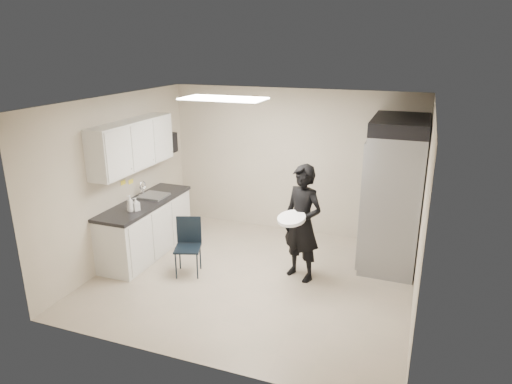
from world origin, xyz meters
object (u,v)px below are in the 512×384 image
at_px(lower_counter, 146,229).
at_px(folding_chair, 188,248).
at_px(commercial_fridge, 394,199).
at_px(man_tuxedo, 302,223).

xyz_separation_m(lower_counter, folding_chair, (0.99, -0.41, -0.01)).
distance_m(lower_counter, folding_chair, 1.07).
bearing_deg(commercial_fridge, folding_chair, -152.00).
distance_m(folding_chair, man_tuxedo, 1.74).
relative_size(commercial_fridge, man_tuxedo, 1.22).
distance_m(lower_counter, man_tuxedo, 2.64).
relative_size(lower_counter, commercial_fridge, 0.90).
relative_size(lower_counter, man_tuxedo, 1.10).
xyz_separation_m(folding_chair, man_tuxedo, (1.61, 0.49, 0.44)).
height_order(commercial_fridge, folding_chair, commercial_fridge).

